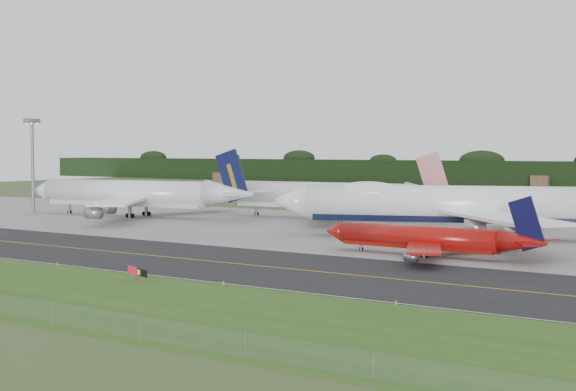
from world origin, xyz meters
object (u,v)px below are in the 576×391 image
(jet_navy_gold, at_px, (138,195))
(taxiway_sign, at_px, (137,272))
(jet_star_tail, at_px, (330,196))
(floodlight_mast, at_px, (32,148))
(jet_ba_747, at_px, (462,205))
(jet_red_737, at_px, (430,239))

(jet_navy_gold, bearing_deg, taxiway_sign, -46.36)
(jet_star_tail, distance_m, floodlight_mast, 83.57)
(jet_ba_747, relative_size, taxiway_sign, 15.21)
(jet_ba_747, height_order, taxiway_sign, jet_ba_747)
(floodlight_mast, distance_m, taxiway_sign, 125.21)
(jet_navy_gold, height_order, floodlight_mast, floodlight_mast)
(jet_ba_747, height_order, jet_navy_gold, jet_ba_747)
(taxiway_sign, bearing_deg, jet_ba_747, 76.11)
(jet_navy_gold, relative_size, jet_star_tail, 1.06)
(jet_red_737, xyz_separation_m, taxiway_sign, (-22.85, -43.97, -1.68))
(jet_red_737, bearing_deg, jet_navy_gold, 161.92)
(jet_star_tail, xyz_separation_m, floodlight_mast, (-77.70, -28.28, 12.12))
(jet_red_737, bearing_deg, floodlight_mast, 169.25)
(taxiway_sign, bearing_deg, jet_star_tail, 105.16)
(jet_ba_747, distance_m, jet_red_737, 28.58)
(jet_star_tail, relative_size, taxiway_sign, 13.09)
(jet_star_tail, bearing_deg, jet_navy_gold, -154.40)
(jet_ba_747, xyz_separation_m, taxiway_sign, (-17.77, -71.83, -5.44))
(jet_red_737, xyz_separation_m, jet_star_tail, (-48.95, 52.33, 2.79))
(taxiway_sign, bearing_deg, jet_navy_gold, 133.64)
(jet_navy_gold, distance_m, jet_star_tail, 50.03)
(jet_navy_gold, xyz_separation_m, jet_star_tail, (45.12, 21.62, -0.11))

